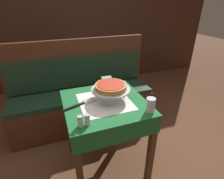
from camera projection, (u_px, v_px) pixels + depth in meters
name	position (u px, v px, depth m)	size (l,w,h in m)	color
ground_plane	(106.00, 163.00, 1.85)	(14.00, 14.00, 0.00)	brown
dining_table_front	(105.00, 112.00, 1.55)	(0.69, 0.69, 0.76)	#1E6B33
dining_table_rear	(96.00, 59.00, 2.97)	(0.74, 0.74, 0.75)	beige
booth_bench	(83.00, 102.00, 2.31)	(1.79, 0.47, 1.12)	#4C2819
back_wall_panel	(67.00, 22.00, 3.08)	(6.00, 0.04, 2.40)	#3D2319
pizza_pan_stand	(111.00, 90.00, 1.50)	(0.34, 0.34, 0.10)	#ADADB2
deep_dish_pizza	(111.00, 86.00, 1.48)	(0.27, 0.27, 0.04)	#C68E47
pizza_server	(81.00, 104.00, 1.46)	(0.30, 0.15, 0.01)	#BCBCC1
water_glass_near	(150.00, 105.00, 1.34)	(0.07, 0.07, 0.12)	silver
salt_shaker	(80.00, 121.00, 1.19)	(0.04, 0.04, 0.08)	silver
pepper_shaker	(87.00, 120.00, 1.20)	(0.04, 0.04, 0.08)	silver
napkin_holder	(107.00, 81.00, 1.77)	(0.10, 0.05, 0.09)	#B2B2B7
condiment_caddy	(91.00, 51.00, 2.91)	(0.14, 0.14, 0.14)	black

